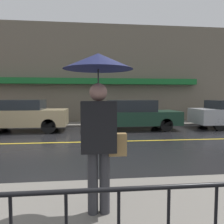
# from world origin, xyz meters

# --- Properties ---
(ground_plane) EXTENTS (80.00, 80.00, 0.00)m
(ground_plane) POSITION_xyz_m (0.00, 0.00, 0.00)
(ground_plane) COLOR black
(sidewalk_far) EXTENTS (28.00, 1.66, 0.11)m
(sidewalk_far) POSITION_xyz_m (0.00, 4.80, 0.05)
(sidewalk_far) COLOR slate
(sidewalk_far) RESTS_ON ground_plane
(lane_marking) EXTENTS (25.20, 0.12, 0.01)m
(lane_marking) POSITION_xyz_m (0.00, 0.00, 0.00)
(lane_marking) COLOR gold
(lane_marking) RESTS_ON ground_plane
(building_storefront) EXTENTS (28.00, 0.85, 6.14)m
(building_storefront) POSITION_xyz_m (0.00, 5.75, 3.04)
(building_storefront) COLOR #706656
(building_storefront) RESTS_ON ground_plane
(pedestrian) EXTENTS (0.91, 0.91, 2.15)m
(pedestrian) POSITION_xyz_m (1.75, -5.16, 1.70)
(pedestrian) COLOR #333338
(pedestrian) RESTS_ON sidewalk_near
(car_tan) EXTENTS (3.99, 1.70, 1.52)m
(car_tan) POSITION_xyz_m (-1.46, 2.82, 0.78)
(car_tan) COLOR tan
(car_tan) RESTS_ON ground_plane
(car_dark_green) EXTENTS (4.49, 1.77, 1.50)m
(car_dark_green) POSITION_xyz_m (3.89, 2.82, 0.76)
(car_dark_green) COLOR #193828
(car_dark_green) RESTS_ON ground_plane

